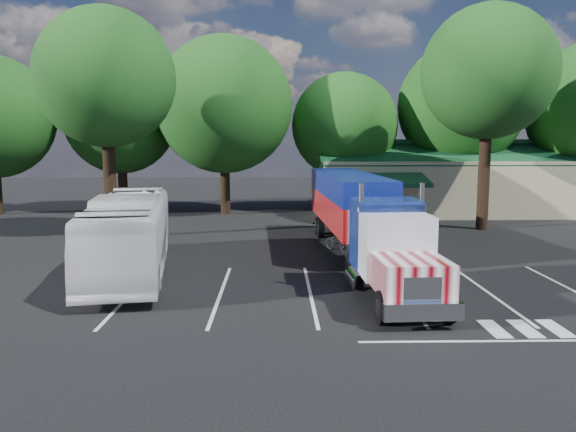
{
  "coord_description": "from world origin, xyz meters",
  "views": [
    {
      "loc": [
        -1.21,
        -25.53,
        5.39
      ],
      "look_at": [
        -0.67,
        -0.09,
        2.0
      ],
      "focal_mm": 35.0,
      "sensor_mm": 36.0,
      "label": 1
    }
  ],
  "objects_px": {
    "semi_truck": "(357,210)",
    "woman": "(349,249)",
    "bicycle": "(337,242)",
    "tour_bus": "(130,234)",
    "silver_sedan": "(375,213)"
  },
  "relations": [
    {
      "from": "semi_truck",
      "to": "woman",
      "type": "height_order",
      "value": "semi_truck"
    },
    {
      "from": "semi_truck",
      "to": "woman",
      "type": "bearing_deg",
      "value": -110.09
    },
    {
      "from": "semi_truck",
      "to": "woman",
      "type": "xyz_separation_m",
      "value": [
        -0.55,
        -1.74,
        -1.49
      ]
    },
    {
      "from": "woman",
      "to": "tour_bus",
      "type": "relative_size",
      "value": 0.13
    },
    {
      "from": "semi_truck",
      "to": "bicycle",
      "type": "height_order",
      "value": "semi_truck"
    },
    {
      "from": "woman",
      "to": "bicycle",
      "type": "distance_m",
      "value": 3.38
    },
    {
      "from": "woman",
      "to": "silver_sedan",
      "type": "distance_m",
      "value": 12.62
    },
    {
      "from": "semi_truck",
      "to": "tour_bus",
      "type": "relative_size",
      "value": 1.63
    },
    {
      "from": "woman",
      "to": "tour_bus",
      "type": "bearing_deg",
      "value": 104.79
    },
    {
      "from": "tour_bus",
      "to": "silver_sedan",
      "type": "bearing_deg",
      "value": 37.67
    },
    {
      "from": "bicycle",
      "to": "silver_sedan",
      "type": "distance_m",
      "value": 9.47
    },
    {
      "from": "woman",
      "to": "silver_sedan",
      "type": "relative_size",
      "value": 0.33
    },
    {
      "from": "woman",
      "to": "bicycle",
      "type": "height_order",
      "value": "woman"
    },
    {
      "from": "semi_truck",
      "to": "tour_bus",
      "type": "bearing_deg",
      "value": -166.87
    },
    {
      "from": "tour_bus",
      "to": "silver_sedan",
      "type": "distance_m",
      "value": 18.16
    }
  ]
}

